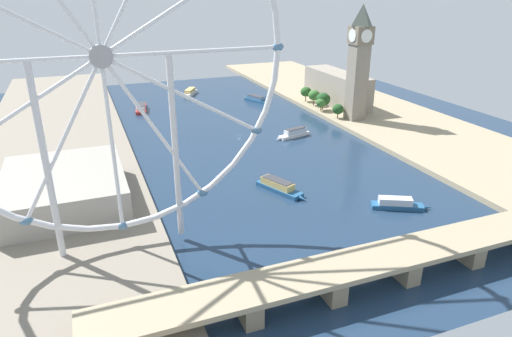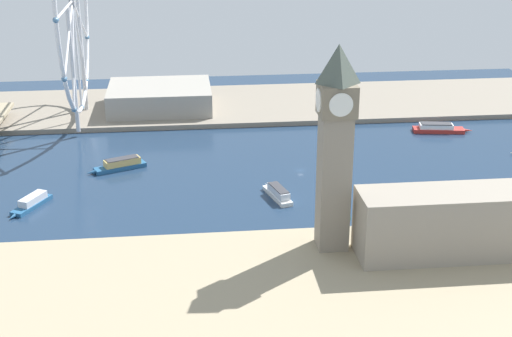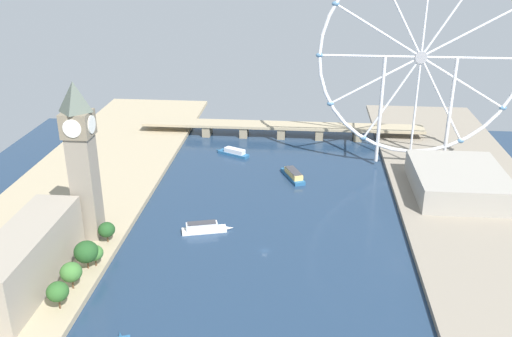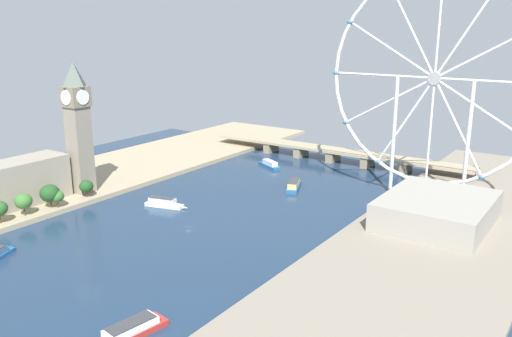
% 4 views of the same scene
% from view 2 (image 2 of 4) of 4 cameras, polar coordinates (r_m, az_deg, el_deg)
% --- Properties ---
extents(ground_plane, '(408.21, 408.21, 0.00)m').
position_cam_2_polar(ground_plane, '(381.95, 3.49, -0.14)').
color(ground_plane, '#1E334C').
extents(riverbank_left, '(90.00, 520.00, 3.00)m').
position_cam_2_polar(riverbank_left, '(276.06, 7.57, -8.87)').
color(riverbank_left, tan).
rests_on(riverbank_left, ground_plane).
extents(riverbank_right, '(90.00, 520.00, 3.00)m').
position_cam_2_polar(riverbank_right, '(493.05, 1.23, 5.07)').
color(riverbank_right, gray).
rests_on(riverbank_right, ground_plane).
extents(clock_tower, '(14.61, 14.61, 82.12)m').
position_cam_2_polar(clock_tower, '(281.74, 6.18, 1.78)').
color(clock_tower, gray).
rests_on(clock_tower, riverbank_left).
extents(parliament_block, '(22.00, 75.32, 26.47)m').
position_cam_2_polar(parliament_block, '(295.75, 15.12, -4.10)').
color(parliament_block, gray).
rests_on(parliament_block, riverbank_left).
extents(tree_row_embankment, '(12.70, 64.85, 14.05)m').
position_cam_2_polar(tree_row_embankment, '(312.81, 12.05, -3.39)').
color(tree_row_embankment, '#513823').
rests_on(tree_row_embankment, riverbank_left).
extents(ferris_wheel, '(134.43, 3.20, 139.14)m').
position_cam_2_polar(ferris_wheel, '(449.93, -14.11, 12.47)').
color(ferris_wheel, silver).
rests_on(ferris_wheel, riverbank_right).
extents(riverside_hall, '(53.10, 65.54, 14.74)m').
position_cam_2_polar(riverside_hall, '(480.10, -7.50, 5.54)').
color(riverside_hall, gray).
rests_on(riverside_hall, riverbank_right).
extents(tour_boat_0, '(26.72, 16.34, 5.27)m').
position_cam_2_polar(tour_boat_0, '(353.10, -17.06, -2.56)').
color(tour_boat_0, '#235684').
rests_on(tour_boat_0, ground_plane).
extents(tour_boat_1, '(17.07, 30.80, 5.99)m').
position_cam_2_polar(tour_boat_1, '(388.22, -10.52, 0.29)').
color(tour_boat_1, '#235684').
rests_on(tour_boat_1, ground_plane).
extents(tour_boat_2, '(28.02, 11.86, 5.80)m').
position_cam_2_polar(tour_boat_2, '(347.37, 1.70, -1.92)').
color(tour_boat_2, white).
rests_on(tour_boat_2, ground_plane).
extents(tour_boat_4, '(16.63, 29.46, 5.20)m').
position_cam_2_polar(tour_boat_4, '(363.75, 18.09, -1.96)').
color(tour_boat_4, '#235684').
rests_on(tour_boat_4, ground_plane).
extents(tour_boat_5, '(12.84, 35.60, 5.45)m').
position_cam_2_polar(tour_boat_5, '(453.46, 14.01, 3.06)').
color(tour_boat_5, '#B22D28').
rests_on(tour_boat_5, ground_plane).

